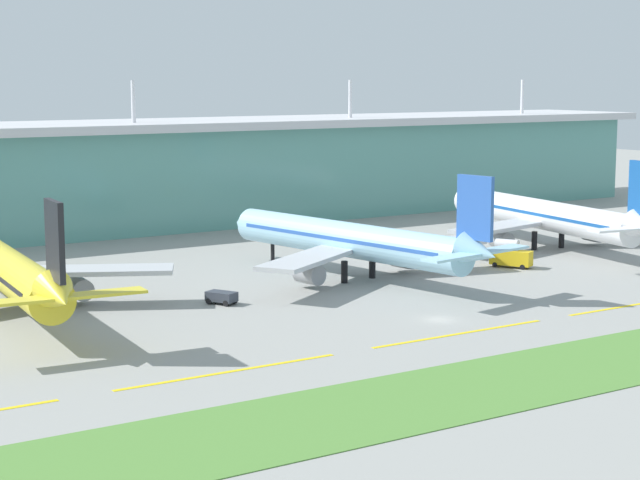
# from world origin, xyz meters

# --- Properties ---
(ground_plane) EXTENTS (600.00, 600.00, 0.00)m
(ground_plane) POSITION_xyz_m (0.00, 0.00, 0.00)
(ground_plane) COLOR gray
(terminal_building) EXTENTS (288.00, 34.00, 32.43)m
(terminal_building) POSITION_xyz_m (-0.00, 108.62, 11.92)
(terminal_building) COLOR #5B9E93
(terminal_building) RESTS_ON ground
(airliner_near) EXTENTS (48.60, 71.81, 18.90)m
(airliner_near) POSITION_xyz_m (-48.37, 39.18, 6.46)
(airliner_near) COLOR yellow
(airliner_near) RESTS_ON ground
(airliner_middle) EXTENTS (48.15, 60.85, 18.90)m
(airliner_middle) POSITION_xyz_m (7.22, 31.51, 6.45)
(airliner_middle) COLOR #9ED1EA
(airliner_middle) RESTS_ON ground
(airliner_far) EXTENTS (48.25, 64.69, 18.90)m
(airliner_far) POSITION_xyz_m (57.68, 38.73, 6.45)
(airliner_far) COLOR white
(airliner_far) RESTS_ON ground
(taxiway_stripe_mid_west) EXTENTS (28.00, 0.70, 0.04)m
(taxiway_stripe_mid_west) POSITION_xyz_m (-37.00, -7.90, 0.02)
(taxiway_stripe_mid_west) COLOR yellow
(taxiway_stripe_mid_west) RESTS_ON ground
(taxiway_stripe_centre) EXTENTS (28.00, 0.70, 0.04)m
(taxiway_stripe_centre) POSITION_xyz_m (-3.00, -7.90, 0.02)
(taxiway_stripe_centre) COLOR yellow
(taxiway_stripe_centre) RESTS_ON ground
(taxiway_stripe_mid_east) EXTENTS (28.00, 0.70, 0.04)m
(taxiway_stripe_mid_east) POSITION_xyz_m (31.00, -7.90, 0.02)
(taxiway_stripe_mid_east) COLOR yellow
(taxiway_stripe_mid_east) RESTS_ON ground
(grass_verge) EXTENTS (300.00, 18.00, 0.10)m
(grass_verge) POSITION_xyz_m (0.00, -27.98, 0.05)
(grass_verge) COLOR #518438
(grass_verge) RESTS_ON ground
(fuel_truck) EXTENTS (5.67, 7.58, 4.95)m
(fuel_truck) POSITION_xyz_m (36.90, 25.79, 2.26)
(fuel_truck) COLOR gold
(fuel_truck) RESTS_ON ground
(pushback_tug) EXTENTS (4.12, 5.01, 1.85)m
(pushback_tug) POSITION_xyz_m (-20.22, 25.63, 1.10)
(pushback_tug) COLOR #333842
(pushback_tug) RESTS_ON ground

